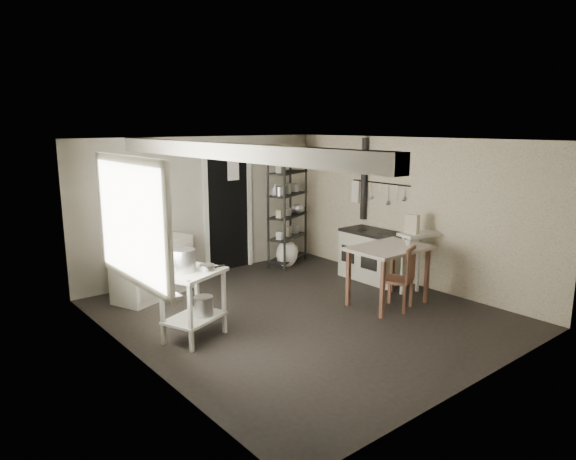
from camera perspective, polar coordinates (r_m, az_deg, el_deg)
floor at (r=6.97m, az=1.58°, el=-9.28°), size 5.00×5.00×0.00m
ceiling at (r=6.51m, az=1.70°, el=9.97°), size 5.00×5.00×0.00m
wall_back at (r=8.66m, az=-9.28°, el=2.60°), size 4.50×0.02×2.30m
wall_front at (r=5.09m, az=20.49°, el=-4.39°), size 4.50×0.02×2.30m
wall_left at (r=5.48m, az=-16.45°, el=-3.00°), size 0.02×5.00×2.30m
wall_right at (r=8.28m, az=13.49°, el=2.01°), size 0.02×5.00×2.30m
window at (r=5.60m, az=-17.18°, el=0.93°), size 0.12×1.76×1.28m
doorway at (r=8.89m, az=-6.65°, el=1.93°), size 0.96×0.10×2.08m
ceiling_beam at (r=5.80m, az=-7.39°, el=8.69°), size 0.18×5.00×0.18m
wallpaper_panel at (r=8.27m, az=13.45°, el=2.01°), size 0.01×5.00×2.30m
utensil_rail at (r=8.55m, az=10.17°, el=5.16°), size 0.06×1.20×0.44m
prep_table at (r=6.18m, az=-10.40°, el=-8.33°), size 0.86×0.74×0.82m
stockpot at (r=6.03m, az=-11.53°, el=-3.49°), size 0.33×0.33×0.30m
saucepan at (r=6.03m, az=-9.00°, el=-4.28°), size 0.20×0.20×0.10m
bucket at (r=6.19m, az=-9.35°, el=-8.40°), size 0.30×0.30×0.25m
base_cabinets at (r=7.80m, az=-14.80°, el=-3.84°), size 1.39×0.98×0.84m
mixing_bowl at (r=7.62m, az=-14.16°, el=-0.33°), size 0.35×0.35×0.07m
counter_cup at (r=7.45m, az=-17.18°, el=-0.67°), size 0.15×0.15×0.10m
shelf_rack at (r=9.14m, az=-0.05°, el=1.96°), size 0.98×0.70×1.92m
shelf_jar at (r=8.87m, az=-1.47°, el=4.41°), size 0.12×0.12×0.20m
storage_box_a at (r=8.88m, az=-0.96°, el=8.56°), size 0.39×0.36×0.23m
storage_box_b at (r=9.12m, az=0.71°, el=8.51°), size 0.38×0.37×0.20m
stove at (r=8.46m, az=9.33°, el=-2.52°), size 0.57×1.02×0.80m
stovepipe at (r=8.76m, az=8.47°, el=5.63°), size 0.12×0.12×1.41m
side_ledge at (r=7.97m, az=14.15°, el=-3.70°), size 0.65×0.44×0.91m
oats_box at (r=7.79m, az=13.63°, el=0.37°), size 0.14×0.20×0.28m
work_table at (r=7.34m, az=11.03°, el=-5.27°), size 1.10×0.77×0.83m
table_cup at (r=7.35m, az=13.15°, el=-1.93°), size 0.11×0.11×0.08m
chair at (r=7.17m, az=12.07°, el=-4.86°), size 0.48×0.49×0.88m
flour_sack at (r=9.10m, az=-0.11°, el=-2.66°), size 0.45×0.40×0.49m
floor_crock at (r=8.09m, az=10.93°, el=-5.94°), size 0.14×0.14×0.16m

